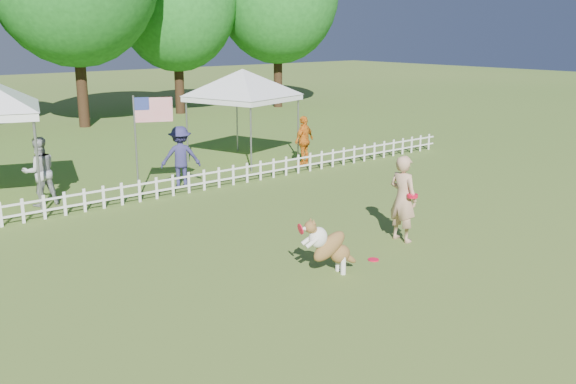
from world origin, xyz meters
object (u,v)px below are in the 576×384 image
at_px(handler, 403,199).
at_px(flag_pole, 136,148).
at_px(spectator_a, 40,172).
at_px(dog, 330,246).
at_px(spectator_b, 181,157).
at_px(spectator_c, 304,140).
at_px(canopy_tent_right, 243,116).
at_px(frisbee_on_turf, 373,260).

distance_m(handler, flag_pole, 7.39).
xyz_separation_m(handler, spectator_a, (-5.01, 7.81, -0.04)).
relative_size(dog, flag_pole, 0.40).
xyz_separation_m(spectator_b, spectator_c, (4.79, 0.10, -0.06)).
xyz_separation_m(handler, canopy_tent_right, (2.52, 9.35, 0.60)).
distance_m(spectator_a, spectator_c, 8.65).
relative_size(handler, canopy_tent_right, 0.61).
bearing_deg(canopy_tent_right, spectator_a, 175.07).
xyz_separation_m(handler, spectator_c, (3.63, 7.42, -0.11)).
height_order(dog, spectator_c, spectator_c).
relative_size(handler, spectator_b, 1.06).
height_order(dog, spectator_b, spectator_b).
bearing_deg(flag_pole, spectator_b, 40.77).
relative_size(dog, spectator_c, 0.67).
xyz_separation_m(frisbee_on_turf, flag_pole, (-1.39, 7.31, 1.38)).
bearing_deg(flag_pole, dog, -64.60).
bearing_deg(handler, dog, 99.70).
xyz_separation_m(flag_pole, spectator_b, (1.61, 0.49, -0.51)).
bearing_deg(dog, flag_pole, 106.75).
xyz_separation_m(dog, flag_pole, (-0.21, 7.31, 0.83)).
relative_size(handler, frisbee_on_turf, 8.56).
distance_m(dog, flag_pole, 7.36).
height_order(handler, spectator_a, handler).
relative_size(spectator_a, spectator_c, 1.09).
height_order(spectator_a, spectator_b, spectator_a).
height_order(frisbee_on_turf, spectator_c, spectator_c).
height_order(canopy_tent_right, flag_pole, canopy_tent_right).
relative_size(dog, frisbee_on_turf, 5.07).
relative_size(spectator_a, spectator_b, 1.02).
distance_m(frisbee_on_turf, flag_pole, 7.57).
bearing_deg(spectator_a, canopy_tent_right, -165.84).
distance_m(flag_pole, spectator_b, 1.75).
bearing_deg(spectator_a, handler, 125.29).
distance_m(dog, spectator_c, 10.04).
xyz_separation_m(canopy_tent_right, spectator_b, (-3.68, -2.03, -0.66)).
height_order(handler, frisbee_on_turf, handler).
bearing_deg(spectator_c, handler, 48.90).
xyz_separation_m(flag_pole, spectator_a, (-2.24, 0.98, -0.49)).
relative_size(handler, spectator_a, 1.04).
height_order(canopy_tent_right, spectator_a, canopy_tent_right).
bearing_deg(frisbee_on_turf, spectator_c, 57.63).
bearing_deg(dog, spectator_a, 121.58).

